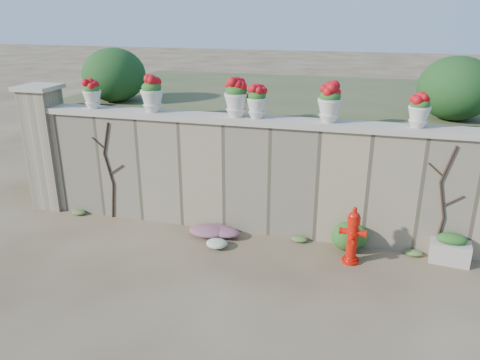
% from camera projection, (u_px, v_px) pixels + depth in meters
% --- Properties ---
extents(ground, '(80.00, 80.00, 0.00)m').
position_uv_depth(ground, '(220.00, 278.00, 7.10)').
color(ground, brown).
rests_on(ground, ground).
extents(stone_wall, '(8.00, 0.40, 2.00)m').
position_uv_depth(stone_wall, '(249.00, 178.00, 8.39)').
color(stone_wall, gray).
rests_on(stone_wall, ground).
extents(wall_cap, '(8.10, 0.52, 0.10)m').
position_uv_depth(wall_cap, '(249.00, 120.00, 8.02)').
color(wall_cap, beige).
rests_on(wall_cap, stone_wall).
extents(gate_pillar, '(0.72, 0.72, 2.48)m').
position_uv_depth(gate_pillar, '(47.00, 147.00, 9.31)').
color(gate_pillar, gray).
rests_on(gate_pillar, ground).
extents(raised_fill, '(9.00, 6.00, 2.00)m').
position_uv_depth(raised_fill, '(281.00, 134.00, 11.29)').
color(raised_fill, '#384C23').
rests_on(raised_fill, ground).
extents(back_shrub_left, '(1.30, 1.30, 1.10)m').
position_uv_depth(back_shrub_left, '(114.00, 75.00, 9.71)').
color(back_shrub_left, '#143814').
rests_on(back_shrub_left, raised_fill).
extents(back_shrub_right, '(1.30, 1.30, 1.10)m').
position_uv_depth(back_shrub_right, '(456.00, 88.00, 8.11)').
color(back_shrub_right, '#143814').
rests_on(back_shrub_right, raised_fill).
extents(vine_left, '(0.60, 0.04, 1.91)m').
position_uv_depth(vine_left, '(109.00, 169.00, 8.84)').
color(vine_left, black).
rests_on(vine_left, ground).
extents(vine_right, '(0.60, 0.04, 1.91)m').
position_uv_depth(vine_right, '(443.00, 201.00, 7.41)').
color(vine_right, black).
rests_on(vine_right, ground).
extents(fire_hydrant, '(0.42, 0.29, 0.96)m').
position_uv_depth(fire_hydrant, '(352.00, 235.00, 7.40)').
color(fire_hydrant, red).
rests_on(fire_hydrant, ground).
extents(planter_box, '(0.64, 0.41, 0.50)m').
position_uv_depth(planter_box, '(450.00, 249.00, 7.50)').
color(planter_box, beige).
rests_on(planter_box, ground).
extents(green_shrub, '(0.66, 0.59, 0.62)m').
position_uv_depth(green_shrub, '(353.00, 235.00, 7.79)').
color(green_shrub, '#1E5119').
rests_on(green_shrub, ground).
extents(magenta_clump, '(0.87, 0.58, 0.23)m').
position_uv_depth(magenta_clump, '(216.00, 230.00, 8.39)').
color(magenta_clump, '#B22384').
rests_on(magenta_clump, ground).
extents(white_flowers, '(0.49, 0.39, 0.18)m').
position_uv_depth(white_flowers, '(218.00, 244.00, 7.95)').
color(white_flowers, white).
rests_on(white_flowers, ground).
extents(urn_pot_0, '(0.34, 0.34, 0.53)m').
position_uv_depth(urn_pot_0, '(92.00, 94.00, 8.64)').
color(urn_pot_0, beige).
rests_on(urn_pot_0, wall_cap).
extents(urn_pot_1, '(0.41, 0.41, 0.64)m').
position_uv_depth(urn_pot_1, '(152.00, 94.00, 8.33)').
color(urn_pot_1, beige).
rests_on(urn_pot_1, wall_cap).
extents(urn_pot_2, '(0.42, 0.42, 0.65)m').
position_uv_depth(urn_pot_2, '(236.00, 98.00, 7.95)').
color(urn_pot_2, beige).
rests_on(urn_pot_2, wall_cap).
extents(urn_pot_3, '(0.35, 0.35, 0.55)m').
position_uv_depth(urn_pot_3, '(257.00, 102.00, 7.88)').
color(urn_pot_3, beige).
rests_on(urn_pot_3, wall_cap).
extents(urn_pot_4, '(0.40, 0.40, 0.62)m').
position_uv_depth(urn_pot_4, '(330.00, 104.00, 7.57)').
color(urn_pot_4, beige).
rests_on(urn_pot_4, wall_cap).
extents(urn_pot_5, '(0.34, 0.34, 0.54)m').
position_uv_depth(urn_pot_5, '(419.00, 111.00, 7.25)').
color(urn_pot_5, beige).
rests_on(urn_pot_5, wall_cap).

